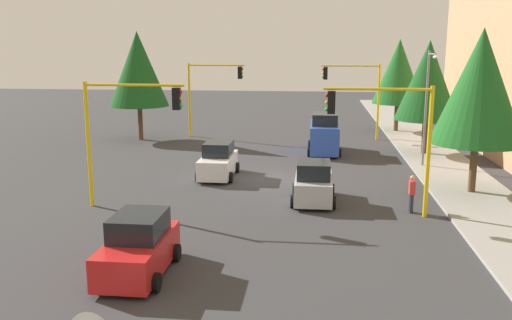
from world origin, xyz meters
TOP-DOWN VIEW (x-y plane):
  - ground_plane at (0.00, 0.00)m, footprint 120.00×120.00m
  - sidewalk_kerb at (-5.00, 10.50)m, footprint 80.00×4.00m
  - lane_arrow_near at (11.51, -3.00)m, footprint 2.40×1.10m
  - traffic_signal_far_right at (-14.00, -5.73)m, footprint 0.36×4.59m
  - traffic_signal_near_right at (6.00, -5.71)m, footprint 0.36×4.59m
  - traffic_signal_near_left at (6.00, 5.69)m, footprint 0.36×4.59m
  - traffic_signal_far_left at (-14.00, 5.73)m, footprint 0.36×4.59m
  - street_lamp_curbside at (-3.61, 9.20)m, footprint 2.15×0.28m
  - tree_roadside_near at (2.00, 10.50)m, footprint 4.44×4.44m
  - tree_roadside_mid at (-8.00, 10.00)m, footprint 4.18×4.18m
  - tree_roadside_far at (-18.00, 9.50)m, footprint 4.28×4.28m
  - tree_opposite_side at (-12.00, -11.00)m, footprint 4.57×4.57m
  - delivery_van_blue at (-8.10, 3.31)m, footprint 4.80×2.22m
  - car_white at (-0.30, -2.70)m, footprint 3.99×2.01m
  - car_silver at (4.21, 2.67)m, footprint 3.66×2.04m
  - car_red at (13.24, -2.88)m, footprint 3.94×2.09m
  - pedestrian_crossing at (5.46, 7.00)m, footprint 0.40×0.24m

SIDE VIEW (x-z plane):
  - ground_plane at x=0.00m, z-range 0.00..0.00m
  - lane_arrow_near at x=11.51m, z-range -0.54..0.56m
  - sidewalk_kerb at x=-5.00m, z-range 0.00..0.15m
  - car_silver at x=4.21m, z-range -0.09..1.88m
  - car_white at x=-0.30m, z-range -0.09..1.88m
  - car_red at x=13.24m, z-range -0.09..1.89m
  - pedestrian_crossing at x=5.46m, z-range 0.06..1.76m
  - delivery_van_blue at x=-8.10m, z-range -0.11..2.67m
  - traffic_signal_near_left at x=6.00m, z-range 1.17..6.82m
  - traffic_signal_near_right at x=6.00m, z-range 1.19..6.92m
  - traffic_signal_far_left at x=-14.00m, z-range 1.21..7.10m
  - traffic_signal_far_right at x=-14.00m, z-range 1.21..7.11m
  - street_lamp_curbside at x=-3.61m, z-range 0.85..7.85m
  - tree_roadside_mid at x=-8.00m, z-range 1.19..8.83m
  - tree_roadside_far at x=-18.00m, z-range 1.22..9.04m
  - tree_roadside_near at x=2.00m, z-range 1.28..9.41m
  - tree_opposite_side at x=-12.00m, z-range 1.32..9.69m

